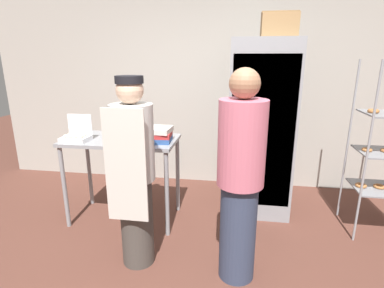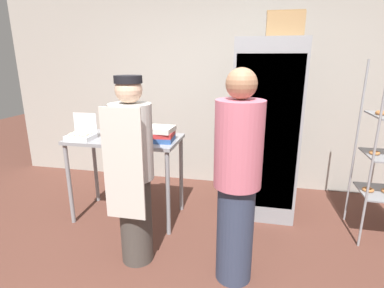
{
  "view_description": "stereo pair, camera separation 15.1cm",
  "coord_description": "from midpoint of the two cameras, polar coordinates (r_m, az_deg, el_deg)",
  "views": [
    {
      "loc": [
        0.3,
        -1.85,
        1.74
      ],
      "look_at": [
        -0.09,
        0.68,
        1.01
      ],
      "focal_mm": 28.0,
      "sensor_mm": 36.0,
      "label": 1
    },
    {
      "loc": [
        0.45,
        -1.82,
        1.74
      ],
      "look_at": [
        -0.09,
        0.68,
        1.01
      ],
      "focal_mm": 28.0,
      "sensor_mm": 36.0,
      "label": 2
    }
  ],
  "objects": [
    {
      "name": "person_customer",
      "position": [
        2.31,
        7.32,
        -6.63
      ],
      "size": [
        0.36,
        0.36,
        1.69
      ],
      "color": "#333D56",
      "rests_on": "ground_plane"
    },
    {
      "name": "cardboard_storage_box",
      "position": [
        3.39,
        14.96,
        20.98
      ],
      "size": [
        0.37,
        0.28,
        0.26
      ],
      "color": "#937047",
      "rests_on": "refrigerator"
    },
    {
      "name": "refrigerator",
      "position": [
        3.45,
        11.65,
        2.73
      ],
      "size": [
        0.7,
        0.67,
        1.95
      ],
      "color": "gray",
      "rests_on": "ground_plane"
    },
    {
      "name": "back_wall",
      "position": [
        4.19,
        3.72,
        10.74
      ],
      "size": [
        6.4,
        0.12,
        2.73
      ],
      "primitive_type": "cube",
      "color": "#ADA89E",
      "rests_on": "ground_plane"
    },
    {
      "name": "donut_box",
      "position": [
        3.3,
        -22.45,
        1.31
      ],
      "size": [
        0.27,
        0.22,
        0.26
      ],
      "color": "white",
      "rests_on": "prep_counter"
    },
    {
      "name": "prep_counter",
      "position": [
        3.3,
        -14.49,
        -0.93
      ],
      "size": [
        1.18,
        0.62,
        0.93
      ],
      "color": "gray",
      "rests_on": "ground_plane"
    },
    {
      "name": "binder_stack",
      "position": [
        3.06,
        -8.35,
        1.82
      ],
      "size": [
        0.33,
        0.28,
        0.15
      ],
      "color": "#2D5193",
      "rests_on": "prep_counter"
    },
    {
      "name": "person_baker",
      "position": [
        2.52,
        -12.67,
        -5.34
      ],
      "size": [
        0.34,
        0.36,
        1.62
      ],
      "color": "#47423D",
      "rests_on": "ground_plane"
    },
    {
      "name": "blender_pitcher",
      "position": [
        3.29,
        -11.81,
        3.64
      ],
      "size": [
        0.14,
        0.14,
        0.29
      ],
      "color": "black",
      "rests_on": "prep_counter"
    }
  ]
}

